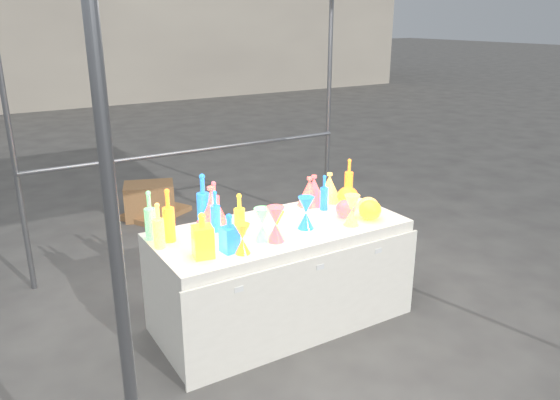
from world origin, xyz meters
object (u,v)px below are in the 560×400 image
display_table (281,275)px  cardboard_box_closed (150,201)px  globe_0 (370,211)px  hourglass_0 (242,239)px  decanter_0 (203,235)px  lampshade_0 (212,206)px

display_table → cardboard_box_closed: bearing=92.3°
display_table → globe_0: size_ratio=11.21×
display_table → hourglass_0: 0.69m
globe_0 → hourglass_0: bearing=-177.4°
display_table → decanter_0: size_ratio=6.36×
hourglass_0 → globe_0: size_ratio=1.19×
lampshade_0 → decanter_0: bearing=-96.6°
hourglass_0 → lampshade_0: lampshade_0 is taller
globe_0 → cardboard_box_closed: bearing=104.5°
cardboard_box_closed → decanter_0: size_ratio=1.87×
decanter_0 → lampshade_0: (0.27, 0.45, 0.00)m
display_table → hourglass_0: (-0.44, -0.26, 0.47)m
decanter_0 → lampshade_0: bearing=70.6°
display_table → lampshade_0: size_ratio=6.33×
hourglass_0 → lampshade_0: bearing=86.3°
cardboard_box_closed → globe_0: (0.74, -2.86, 0.62)m
display_table → decanter_0: bearing=-165.1°
decanter_0 → globe_0: size_ratio=1.76×
display_table → decanter_0: (-0.67, -0.18, 0.52)m
decanter_0 → lampshade_0: lampshade_0 is taller
lampshade_0 → hourglass_0: bearing=-69.8°
cardboard_box_closed → lampshade_0: size_ratio=1.86×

